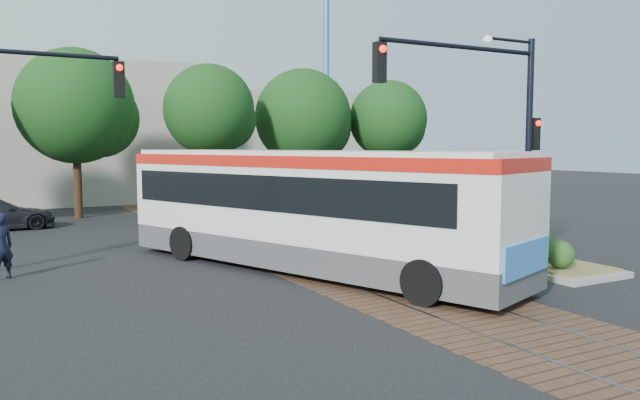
# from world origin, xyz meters

# --- Properties ---
(ground) EXTENTS (120.00, 120.00, 0.00)m
(ground) POSITION_xyz_m (0.00, 0.00, 0.00)
(ground) COLOR black
(ground) RESTS_ON ground
(trackbed) EXTENTS (3.60, 40.00, 0.02)m
(trackbed) POSITION_xyz_m (0.00, 4.00, 0.01)
(trackbed) COLOR brown
(trackbed) RESTS_ON ground
(tree_row) EXTENTS (26.40, 5.60, 7.67)m
(tree_row) POSITION_xyz_m (1.21, 16.42, 4.85)
(tree_row) COLOR #382314
(tree_row) RESTS_ON ground
(warehouses) EXTENTS (40.00, 13.00, 8.00)m
(warehouses) POSITION_xyz_m (-0.53, 28.75, 3.81)
(warehouses) COLOR #ADA899
(warehouses) RESTS_ON ground
(crane) EXTENTS (8.00, 0.50, 18.00)m
(crane) POSITION_xyz_m (18.00, 34.00, 10.88)
(crane) COLOR #3F72B2
(crane) RESTS_ON ground
(city_bus) EXTENTS (6.59, 11.93, 3.17)m
(city_bus) POSITION_xyz_m (-0.86, 1.16, 1.77)
(city_bus) COLOR #444447
(city_bus) RESTS_ON ground
(traffic_island) EXTENTS (2.20, 5.20, 1.13)m
(traffic_island) POSITION_xyz_m (4.82, -0.90, 0.33)
(traffic_island) COLOR gray
(traffic_island) RESTS_ON ground
(signal_pole_main) EXTENTS (5.49, 0.46, 6.00)m
(signal_pole_main) POSITION_xyz_m (3.86, -0.81, 4.16)
(signal_pole_main) COLOR black
(signal_pole_main) RESTS_ON ground
(officer) EXTENTS (0.71, 0.60, 1.66)m
(officer) POSITION_xyz_m (-7.98, 3.78, 0.83)
(officer) COLOR black
(officer) RESTS_ON ground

